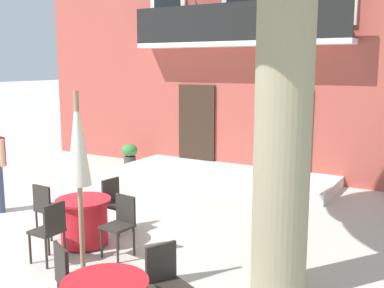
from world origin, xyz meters
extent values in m
plane|color=beige|center=(0.00, 0.00, 0.00)|extent=(120.00, 120.00, 0.00)
cube|color=#B24C42|center=(0.85, 7.00, 3.75)|extent=(13.00, 4.00, 7.50)
cube|color=#332319|center=(-0.45, 4.97, 1.15)|extent=(1.10, 0.08, 2.30)
cube|color=#332319|center=(2.15, 4.97, 1.15)|extent=(1.10, 0.08, 2.30)
cube|color=silver|center=(0.85, 4.67, 3.34)|extent=(5.60, 0.65, 0.12)
cube|color=black|center=(0.85, 4.38, 3.85)|extent=(5.60, 0.06, 0.90)
cylinder|color=slate|center=(-1.45, 4.70, 3.51)|extent=(0.32, 0.32, 0.23)
ellipsoid|color=#2D7533|center=(-1.45, 4.70, 3.83)|extent=(0.41, 0.41, 0.40)
cylinder|color=#995638|center=(-0.30, 4.70, 3.56)|extent=(0.35, 0.35, 0.33)
ellipsoid|color=#4C8E38|center=(-0.30, 4.70, 3.87)|extent=(0.45, 0.45, 0.28)
cylinder|color=slate|center=(0.85, 4.70, 3.57)|extent=(0.28, 0.28, 0.34)
ellipsoid|color=#38843D|center=(0.85, 4.70, 3.89)|extent=(0.36, 0.36, 0.31)
cylinder|color=#995638|center=(2.00, 4.70, 3.52)|extent=(0.31, 0.31, 0.24)
ellipsoid|color=#38843D|center=(2.00, 4.70, 3.87)|extent=(0.40, 0.40, 0.46)
cylinder|color=#47423D|center=(3.15, 4.70, 3.55)|extent=(0.32, 0.32, 0.30)
ellipsoid|color=#38843D|center=(3.15, 4.70, 3.90)|extent=(0.41, 0.41, 0.41)
cube|color=silver|center=(0.85, 4.08, 0.12)|extent=(5.33, 1.85, 0.25)
cylinder|color=gray|center=(3.91, -0.63, 2.16)|extent=(0.69, 0.69, 4.33)
cylinder|color=red|center=(2.88, -2.71, 0.74)|extent=(0.86, 0.86, 0.04)
cube|color=#2D2823|center=(2.20, -2.39, 0.47)|extent=(0.53, 0.53, 0.04)
cube|color=#2D2823|center=(2.12, -2.55, 0.70)|extent=(0.36, 0.20, 0.42)
cube|color=#2D2823|center=(3.19, -2.03, 0.47)|extent=(0.53, 0.53, 0.04)
cube|color=#2D2823|center=(3.02, -1.95, 0.70)|extent=(0.19, 0.36, 0.42)
cylinder|color=red|center=(0.73, -0.73, 0.37)|extent=(0.74, 0.74, 0.68)
cylinder|color=red|center=(0.73, -0.73, 0.74)|extent=(0.86, 0.86, 0.04)
cylinder|color=#2D2823|center=(0.73, -0.73, 0.01)|extent=(0.44, 0.44, 0.03)
cylinder|color=#2D2823|center=(0.54, -1.64, 0.23)|extent=(0.04, 0.04, 0.45)
cylinder|color=#2D2823|center=(0.55, -1.30, 0.23)|extent=(0.04, 0.04, 0.45)
cylinder|color=#2D2823|center=(0.88, -1.65, 0.23)|extent=(0.04, 0.04, 0.45)
cylinder|color=#2D2823|center=(0.89, -1.31, 0.23)|extent=(0.04, 0.04, 0.45)
cube|color=#2D2823|center=(0.71, -1.48, 0.47)|extent=(0.41, 0.41, 0.04)
cube|color=#2D2823|center=(0.89, -1.48, 0.70)|extent=(0.05, 0.38, 0.42)
cylinder|color=#2D2823|center=(1.62, -1.00, 0.23)|extent=(0.04, 0.04, 0.45)
cylinder|color=#2D2823|center=(1.29, -0.96, 0.23)|extent=(0.04, 0.04, 0.45)
cylinder|color=#2D2823|center=(1.66, -0.66, 0.23)|extent=(0.04, 0.04, 0.45)
cylinder|color=#2D2823|center=(1.32, -0.62, 0.23)|extent=(0.04, 0.04, 0.45)
cube|color=#2D2823|center=(1.47, -0.81, 0.47)|extent=(0.44, 0.44, 0.04)
cube|color=#2D2823|center=(1.50, -0.63, 0.70)|extent=(0.38, 0.08, 0.42)
cylinder|color=#2D2823|center=(1.01, 0.17, 0.23)|extent=(0.04, 0.04, 0.45)
cylinder|color=#2D2823|center=(0.97, -0.17, 0.23)|extent=(0.04, 0.04, 0.45)
cylinder|color=#2D2823|center=(0.67, 0.21, 0.23)|extent=(0.04, 0.04, 0.45)
cylinder|color=#2D2823|center=(0.63, -0.13, 0.23)|extent=(0.04, 0.04, 0.45)
cube|color=#2D2823|center=(0.82, 0.02, 0.47)|extent=(0.44, 0.44, 0.04)
cube|color=#2D2823|center=(0.64, 0.04, 0.70)|extent=(0.08, 0.38, 0.42)
cylinder|color=#2D2823|center=(-0.19, -0.53, 0.23)|extent=(0.04, 0.04, 0.45)
cylinder|color=#2D2823|center=(0.15, -0.54, 0.23)|extent=(0.04, 0.04, 0.45)
cylinder|color=#2D2823|center=(-0.20, -0.87, 0.23)|extent=(0.04, 0.04, 0.45)
cylinder|color=#2D2823|center=(0.14, -0.88, 0.23)|extent=(0.04, 0.04, 0.45)
cube|color=#2D2823|center=(-0.02, -0.71, 0.47)|extent=(0.41, 0.41, 0.04)
cube|color=#2D2823|center=(-0.03, -0.89, 0.70)|extent=(0.38, 0.05, 0.42)
cylinder|color=#997A56|center=(1.95, -2.04, 1.27)|extent=(0.06, 0.06, 2.55)
cone|color=silver|center=(1.95, -2.04, 2.00)|extent=(0.28, 0.28, 1.10)
cylinder|color=#47423D|center=(-2.16, 4.18, 0.15)|extent=(0.34, 0.34, 0.30)
ellipsoid|color=#38843D|center=(-2.16, 4.18, 0.48)|extent=(0.44, 0.44, 0.35)
cylinder|color=#384260|center=(-1.83, -0.31, 0.45)|extent=(0.14, 0.14, 0.91)
cylinder|color=tan|center=(-1.70, -0.31, 1.19)|extent=(0.09, 0.09, 0.52)
camera|label=1|loc=(5.71, -5.90, 2.84)|focal=43.11mm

